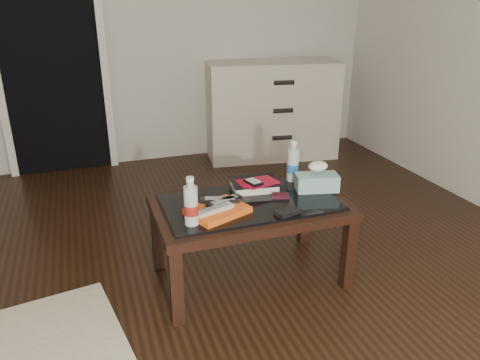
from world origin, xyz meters
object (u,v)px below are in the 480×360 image
(tissue_box, at_px, (317,182))
(textbook, at_px, (254,185))
(water_bottle_left, at_px, (191,201))
(dresser, at_px, (272,110))
(coffee_table, at_px, (250,212))
(water_bottle_right, at_px, (293,161))

(tissue_box, bearing_deg, textbook, 171.47)
(water_bottle_left, bearing_deg, textbook, 35.46)
(dresser, relative_size, tissue_box, 5.47)
(textbook, height_order, tissue_box, tissue_box)
(coffee_table, bearing_deg, textbook, 62.35)
(dresser, xyz_separation_m, tissue_box, (-0.52, -1.89, 0.06))
(coffee_table, xyz_separation_m, textbook, (0.08, 0.16, 0.09))
(water_bottle_right, bearing_deg, water_bottle_left, -152.98)
(tissue_box, bearing_deg, dresser, 88.34)
(coffee_table, distance_m, water_bottle_right, 0.43)
(textbook, relative_size, tissue_box, 1.09)
(water_bottle_left, relative_size, tissue_box, 1.03)
(coffee_table, height_order, water_bottle_right, water_bottle_right)
(textbook, xyz_separation_m, water_bottle_left, (-0.43, -0.31, 0.10))
(coffee_table, distance_m, textbook, 0.20)
(water_bottle_left, bearing_deg, dresser, 58.31)
(dresser, height_order, water_bottle_right, dresser)
(dresser, xyz_separation_m, textbook, (-0.84, -1.76, 0.03))
(textbook, xyz_separation_m, tissue_box, (0.32, -0.13, 0.02))
(water_bottle_left, height_order, tissue_box, water_bottle_left)
(water_bottle_left, bearing_deg, water_bottle_right, 27.02)
(tissue_box, bearing_deg, water_bottle_right, 124.83)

